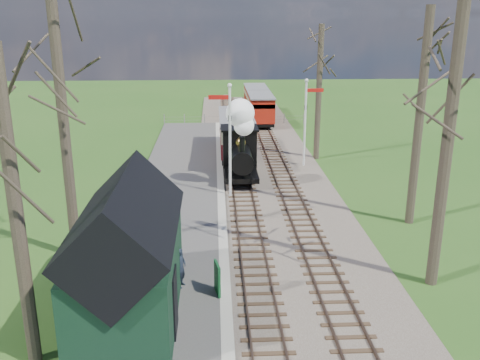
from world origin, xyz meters
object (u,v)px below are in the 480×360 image
object	(u,v)px
locomotive	(240,145)
coach	(236,133)
station_shed	(128,257)
red_carriage_a	(261,109)
sign_board	(218,278)
red_carriage_b	(256,99)
semaphore_near	(229,133)
semaphore_far	(306,116)
bench	(168,288)
person	(181,268)

from	to	relation	value
locomotive	coach	distance (m)	6.10
locomotive	coach	size ratio (longest dim) A/B	0.62
station_shed	red_carriage_a	bearing A→B (deg)	77.61
coach	sign_board	world-z (taller)	coach
locomotive	coach	xyz separation A→B (m)	(0.01, 6.07, -0.62)
red_carriage_b	semaphore_near	bearing A→B (deg)	-97.71
semaphore_far	red_carriage_a	xyz separation A→B (m)	(-1.77, 13.39, -1.80)
red_carriage_a	red_carriage_b	size ratio (longest dim) A/B	1.00
semaphore_far	locomotive	world-z (taller)	semaphore_far
red_carriage_b	bench	distance (m)	36.39
sign_board	bench	world-z (taller)	sign_board
station_shed	semaphore_far	size ratio (longest dim) A/B	1.10
semaphore_far	sign_board	size ratio (longest dim) A/B	4.99
locomotive	red_carriage_b	bearing A→B (deg)	83.25
red_carriage_b	bench	size ratio (longest dim) A/B	3.61
semaphore_near	red_carriage_b	world-z (taller)	semaphore_near
red_carriage_b	person	xyz separation A→B (m)	(-5.38, -35.05, -0.61)
coach	person	bearing A→B (deg)	-98.31
semaphore_far	bench	distance (m)	18.82
semaphore_far	sign_board	world-z (taller)	semaphore_far
red_carriage_a	person	world-z (taller)	red_carriage_a
coach	bench	world-z (taller)	coach
semaphore_near	person	xyz separation A→B (m)	(-2.01, -10.16, -2.68)
sign_board	person	xyz separation A→B (m)	(-1.31, 0.56, 0.17)
coach	red_carriage_b	size ratio (longest dim) A/B	1.52
semaphore_far	person	bearing A→B (deg)	-113.88
coach	sign_board	distance (m)	19.68
sign_board	red_carriage_b	bearing A→B (deg)	83.48
red_carriage_b	bench	world-z (taller)	red_carriage_b
sign_board	person	size ratio (longest dim) A/B	0.77
semaphore_near	person	distance (m)	10.70
locomotive	sign_board	size ratio (longest dim) A/B	4.39
red_carriage_a	station_shed	bearing A→B (deg)	-102.39
bench	station_shed	bearing A→B (deg)	-139.16
red_carriage_a	bench	bearing A→B (deg)	-100.73
station_shed	bench	world-z (taller)	station_shed
red_carriage_a	bench	size ratio (longest dim) A/B	3.61
semaphore_far	red_carriage_a	distance (m)	13.63
semaphore_near	semaphore_far	size ratio (longest dim) A/B	1.09
semaphore_near	locomotive	world-z (taller)	semaphore_near
red_carriage_a	red_carriage_b	xyz separation A→B (m)	(0.00, 5.50, 0.00)
red_carriage_b	locomotive	bearing A→B (deg)	-96.75
locomotive	red_carriage_b	size ratio (longest dim) A/B	0.95
red_carriage_a	red_carriage_b	distance (m)	5.50
red_carriage_b	person	bearing A→B (deg)	-98.73
locomotive	red_carriage_a	world-z (taller)	locomotive
person	locomotive	bearing A→B (deg)	6.76
semaphore_near	bench	size ratio (longest dim) A/B	4.23
sign_board	red_carriage_a	bearing A→B (deg)	82.30
semaphore_near	coach	size ratio (longest dim) A/B	0.77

